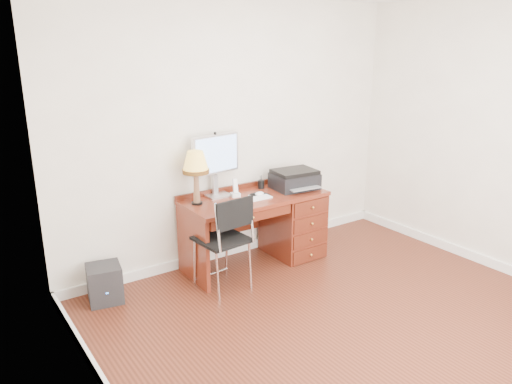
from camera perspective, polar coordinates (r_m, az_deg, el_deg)
ground at (r=4.44m, az=10.39°, el=-14.29°), size 4.00×4.00×0.00m
room_shell at (r=4.82m, az=5.09°, el=-10.71°), size 4.00×4.00×4.00m
desk at (r=5.41m, az=2.66°, el=-3.27°), size 1.50×0.67×0.75m
monitor at (r=5.04m, az=-4.58°, el=3.94°), size 0.55×0.21×0.64m
keyboard at (r=4.99m, az=-0.30°, el=-0.83°), size 0.40×0.12×0.02m
mouse_pad at (r=5.11m, az=0.40°, el=-0.32°), size 0.22×0.22×0.04m
printer at (r=5.37m, az=4.43°, el=1.46°), size 0.49×0.40×0.20m
leg_lamp at (r=4.80m, az=-6.91°, el=3.03°), size 0.26×0.26×0.53m
phone at (r=5.08m, az=-2.38°, el=0.06°), size 0.10×0.10×0.19m
pen_cup at (r=5.37m, az=0.58°, el=0.89°), size 0.07×0.07×0.09m
chair at (r=4.62m, az=-3.49°, el=-4.86°), size 0.48×0.48×0.94m
equipment_box at (r=4.79m, az=-16.91°, el=-9.97°), size 0.35×0.35×0.34m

